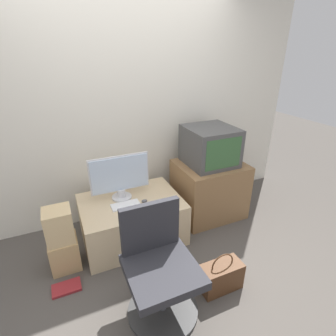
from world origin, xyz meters
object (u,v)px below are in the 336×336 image
object	(u,v)px
main_monitor	(120,177)
office_chair	(159,270)
handbag	(221,276)
mouse	(144,201)
keyboard	(126,205)
crt_tv	(210,146)
cardboard_box_lower	(65,253)
book	(67,288)

from	to	relation	value
main_monitor	office_chair	size ratio (longest dim) A/B	0.70
office_chair	handbag	world-z (taller)	office_chair
mouse	office_chair	world-z (taller)	office_chair
main_monitor	office_chair	bearing A→B (deg)	-88.95
keyboard	handbag	world-z (taller)	keyboard
keyboard	crt_tv	world-z (taller)	crt_tv
keyboard	cardboard_box_lower	size ratio (longest dim) A/B	0.91
mouse	main_monitor	bearing A→B (deg)	136.42
mouse	cardboard_box_lower	size ratio (longest dim) A/B	0.19
crt_tv	office_chair	distance (m)	1.52
cardboard_box_lower	book	world-z (taller)	cardboard_box_lower
main_monitor	handbag	bearing A→B (deg)	-61.86
handbag	crt_tv	bearing A→B (deg)	64.85
keyboard	book	bearing A→B (deg)	-151.43
keyboard	office_chair	world-z (taller)	office_chair
book	crt_tv	bearing A→B (deg)	17.07
office_chair	book	distance (m)	0.90
mouse	handbag	xyz separation A→B (m)	(0.37, -0.87, -0.35)
keyboard	book	distance (m)	0.88
main_monitor	crt_tv	xyz separation A→B (m)	(1.05, 0.00, 0.18)
cardboard_box_lower	handbag	bearing A→B (deg)	-33.85
main_monitor	keyboard	bearing A→B (deg)	-91.63
main_monitor	keyboard	xyz separation A→B (m)	(-0.00, -0.17, -0.24)
main_monitor	book	xyz separation A→B (m)	(-0.66, -0.52, -0.70)
book	office_chair	bearing A→B (deg)	-34.90
main_monitor	office_chair	world-z (taller)	main_monitor
keyboard	office_chair	size ratio (longest dim) A/B	0.33
mouse	office_chair	distance (m)	0.84
keyboard	handbag	xyz separation A→B (m)	(0.56, -0.88, -0.34)
mouse	cardboard_box_lower	bearing A→B (deg)	-175.23
crt_tv	office_chair	xyz separation A→B (m)	(-1.03, -1.00, -0.51)
handbag	cardboard_box_lower	bearing A→B (deg)	146.15
mouse	cardboard_box_lower	world-z (taller)	mouse
mouse	office_chair	xyz separation A→B (m)	(-0.17, -0.82, -0.10)
keyboard	book	size ratio (longest dim) A/B	1.19
crt_tv	office_chair	bearing A→B (deg)	-136.00
main_monitor	mouse	distance (m)	0.35
main_monitor	cardboard_box_lower	world-z (taller)	main_monitor
mouse	book	distance (m)	1.03
main_monitor	cardboard_box_lower	size ratio (longest dim) A/B	1.94
keyboard	crt_tv	bearing A→B (deg)	9.07
main_monitor	crt_tv	distance (m)	1.07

